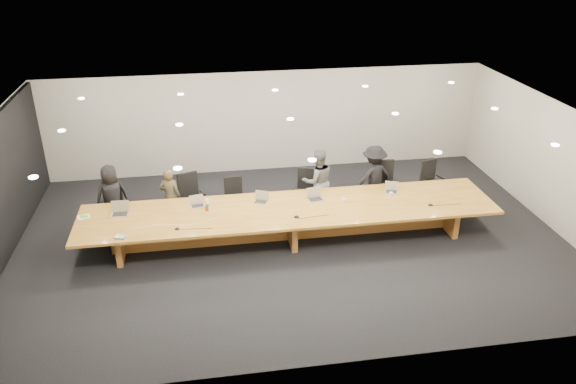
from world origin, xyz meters
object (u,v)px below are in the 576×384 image
object	(u,v)px
av_box	(121,237)
mic_left	(177,228)
laptop_d	(316,195)
laptop_a	(119,209)
chair_mid_right	(306,191)
person_b	(170,196)
person_a	(112,197)
paper_cup_far	(391,194)
laptop_b	(197,202)
conference_table	(290,218)
paper_cup_near	(344,201)
laptop_c	(261,198)
chair_far_right	(432,181)
water_bottle	(207,205)
chair_mid_left	(235,199)
chair_right	(385,185)
person_c	(318,181)
mic_right	(431,204)
laptop_e	(392,188)
chair_far_left	(112,206)
person_d	(373,177)
amber_mug	(207,209)
mic_center	(296,216)
chair_left	(192,198)

from	to	relation	value
av_box	mic_left	size ratio (longest dim) A/B	1.87
laptop_d	laptop_a	bearing A→B (deg)	169.79
chair_mid_right	person_b	size ratio (longest dim) A/B	0.82
person_a	paper_cup_far	xyz separation A→B (m)	(6.22, -0.99, 0.05)
chair_mid_right	laptop_b	bearing A→B (deg)	-143.00
conference_table	paper_cup_near	bearing A→B (deg)	4.00
laptop_c	chair_far_right	bearing A→B (deg)	35.81
laptop_d	paper_cup_far	xyz separation A→B (m)	(1.72, -0.08, -0.09)
laptop_d	water_bottle	distance (m)	2.39
chair_mid_right	person_a	xyz separation A→B (m)	(-4.45, 0.00, 0.21)
laptop_a	water_bottle	world-z (taller)	laptop_a
mic_left	person_a	bearing A→B (deg)	130.01
conference_table	paper_cup_far	xyz separation A→B (m)	(2.34, 0.22, 0.28)
chair_mid_left	chair_right	distance (m)	3.64
person_c	mic_left	bearing A→B (deg)	21.87
conference_table	person_a	distance (m)	4.07
person_c	paper_cup_near	distance (m)	1.17
chair_mid_left	mic_right	world-z (taller)	chair_mid_left
laptop_b	water_bottle	distance (m)	0.28
mic_right	person_c	bearing A→B (deg)	144.82
laptop_d	laptop_e	size ratio (longest dim) A/B	1.14
chair_far_left	mic_right	distance (m)	7.15
chair_far_left	laptop_e	size ratio (longest dim) A/B	3.53
person_a	person_b	distance (m)	1.29
paper_cup_near	av_box	bearing A→B (deg)	-170.45
person_a	laptop_e	xyz separation A→B (m)	(6.30, -0.80, 0.12)
paper_cup_near	av_box	distance (m)	4.76
chair_mid_left	chair_mid_right	distance (m)	1.69
mic_right	laptop_a	bearing A→B (deg)	174.74
person_d	amber_mug	world-z (taller)	person_d
person_b	laptop_b	bearing A→B (deg)	143.13
conference_table	person_d	distance (m)	2.55
amber_mug	av_box	bearing A→B (deg)	-152.47
laptop_e	chair_far_right	bearing A→B (deg)	50.25
laptop_a	mic_right	world-z (taller)	laptop_a
chair_far_left	chair_mid_right	xyz separation A→B (m)	(4.49, 0.03, 0.02)
amber_mug	paper_cup_far	size ratio (longest dim) A/B	0.98
paper_cup_far	mic_right	distance (m)	0.91
chair_far_left	mic_right	world-z (taller)	chair_far_left
mic_center	chair_left	bearing A→B (deg)	142.64
chair_far_right	person_d	size ratio (longest dim) A/B	0.65
chair_right	amber_mug	xyz separation A→B (m)	(-4.30, -0.97, 0.21)
chair_far_left	chair_left	world-z (taller)	chair_left
laptop_c	laptop_e	bearing A→B (deg)	24.50
chair_mid_right	laptop_c	bearing A→B (deg)	-125.11
paper_cup_near	chair_right	bearing A→B (deg)	39.08
chair_mid_right	laptop_c	xyz separation A→B (m)	(-1.17, -0.83, 0.33)
chair_right	mic_left	xyz separation A→B (m)	(-4.93, -1.69, 0.17)
paper_cup_far	chair_mid_left	bearing A→B (deg)	165.01
chair_left	chair_mid_right	distance (m)	2.69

